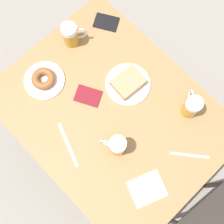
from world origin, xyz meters
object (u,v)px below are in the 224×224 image
(plate_with_donut, at_px, (44,79))
(beer_mug_right, at_px, (117,146))
(beer_mug_left, at_px, (192,106))
(plate_with_cake, at_px, (128,83))
(passport_near_edge, at_px, (88,96))
(beer_mug_center, at_px, (71,35))
(napkin_folded, at_px, (147,189))
(passport_far_edge, at_px, (106,22))
(knife, at_px, (68,145))
(fork, at_px, (190,155))

(plate_with_donut, relative_size, beer_mug_right, 1.50)
(plate_with_donut, xyz_separation_m, beer_mug_left, (-0.41, 0.61, 0.05))
(plate_with_cake, relative_size, passport_near_edge, 1.47)
(plate_with_cake, bearing_deg, beer_mug_right, 35.94)
(beer_mug_center, relative_size, passport_near_edge, 0.89)
(beer_mug_center, bearing_deg, napkin_folded, 72.31)
(plate_with_donut, bearing_deg, plate_with_cake, 133.38)
(beer_mug_center, xyz_separation_m, napkin_folded, (0.25, 0.79, -0.07))
(passport_near_edge, distance_m, passport_far_edge, 0.42)
(passport_near_edge, bearing_deg, napkin_folded, 78.18)
(plate_with_cake, relative_size, knife, 1.03)
(plate_with_donut, height_order, passport_near_edge, plate_with_donut)
(beer_mug_left, bearing_deg, passport_near_edge, -52.25)
(plate_with_cake, bearing_deg, passport_near_edge, -26.86)
(beer_mug_center, height_order, passport_near_edge, beer_mug_center)
(fork, distance_m, passport_near_edge, 0.57)
(passport_near_edge, bearing_deg, beer_mug_left, 127.75)
(beer_mug_left, relative_size, fork, 0.91)
(beer_mug_left, distance_m, passport_far_edge, 0.63)
(passport_near_edge, bearing_deg, plate_with_cake, 153.14)
(beer_mug_center, bearing_deg, fork, 90.11)
(beer_mug_left, xyz_separation_m, knife, (0.54, -0.28, -0.07))
(plate_with_cake, bearing_deg, beer_mug_center, -83.80)
(plate_with_cake, relative_size, passport_far_edge, 1.47)
(beer_mug_center, bearing_deg, plate_with_donut, 14.81)
(fork, distance_m, passport_far_edge, 0.81)
(fork, height_order, knife, same)
(beer_mug_right, xyz_separation_m, passport_near_edge, (-0.08, -0.29, -0.07))
(plate_with_cake, xyz_separation_m, napkin_folded, (0.29, 0.42, -0.02))
(plate_with_donut, xyz_separation_m, knife, (0.13, 0.33, -0.02))
(plate_with_donut, xyz_separation_m, napkin_folded, (0.01, 0.73, -0.02))
(beer_mug_right, distance_m, passport_far_edge, 0.68)
(beer_mug_right, bearing_deg, fork, 130.44)
(fork, relative_size, passport_near_edge, 0.98)
(fork, bearing_deg, beer_mug_center, -89.89)
(beer_mug_center, xyz_separation_m, passport_far_edge, (-0.20, 0.04, -0.07))
(fork, height_order, passport_far_edge, passport_far_edge)
(plate_with_cake, xyz_separation_m, beer_mug_center, (0.04, -0.37, 0.05))
(plate_with_cake, relative_size, beer_mug_right, 1.65)
(beer_mug_left, xyz_separation_m, passport_far_edge, (-0.04, -0.63, -0.07))
(plate_with_donut, bearing_deg, passport_near_edge, 116.00)
(plate_with_cake, bearing_deg, fork, 85.14)
(plate_with_donut, height_order, knife, plate_with_donut)
(plate_with_cake, xyz_separation_m, plate_with_donut, (0.29, -0.31, -0.00))
(plate_with_cake, distance_m, passport_far_edge, 0.37)
(napkin_folded, xyz_separation_m, fork, (-0.26, 0.03, -0.00))
(knife, height_order, passport_far_edge, passport_far_edge)
(beer_mug_left, relative_size, knife, 0.62)
(napkin_folded, bearing_deg, beer_mug_center, -107.69)
(knife, bearing_deg, plate_with_donut, -111.84)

